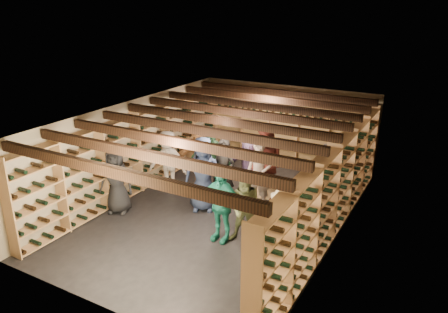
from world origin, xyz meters
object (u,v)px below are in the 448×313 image
person_2 (247,208)px  person_11 (249,165)px  person_7 (259,175)px  crate_stack_right (269,188)px  person_6 (203,174)px  person_8 (266,164)px  person_4 (221,204)px  crate_stack_left (257,185)px  person_5 (202,158)px  person_10 (210,162)px  person_1 (224,173)px  person_9 (168,161)px  crate_loose (270,194)px  person_3 (283,223)px  person_0 (116,180)px  person_12 (328,178)px

person_2 → person_11: bearing=99.0°
person_7 → person_11: size_ratio=1.11×
crate_stack_right → person_6: 1.90m
crate_stack_right → person_8: bearing=-103.6°
person_4 → crate_stack_left: bearing=100.5°
person_6 → person_5: bearing=99.1°
person_10 → person_11: person_10 is taller
person_10 → person_2: bearing=-47.7°
person_2 → crate_stack_left: bearing=93.9°
crate_stack_left → person_11: person_11 is taller
person_1 → person_4: person_1 is taller
person_9 → person_7: bearing=-7.7°
person_1 → person_9: size_ratio=1.04×
person_2 → crate_loose: bearing=85.1°
crate_stack_right → person_4: size_ratio=0.32×
person_5 → person_2: bearing=-51.1°
person_2 → person_3: size_ratio=1.06×
person_2 → person_10: (-1.82, 1.57, 0.15)m
person_0 → person_3: 4.17m
crate_stack_left → person_12: 1.92m
crate_stack_left → person_2: bearing=-70.1°
person_1 → person_5: person_5 is taller
person_2 → person_7: 1.66m
crate_loose → person_4: size_ratio=0.30×
person_11 → person_0: bearing=-150.4°
crate_loose → person_8: person_8 is taller
person_6 → person_7: size_ratio=1.06×
crate_loose → person_7: size_ratio=0.29×
crate_stack_left → person_0: (-2.48, -2.53, 0.57)m
person_3 → person_6: 2.67m
person_2 → person_9: bearing=139.5°
crate_loose → person_5: size_ratio=0.29×
crate_stack_left → person_2: size_ratio=0.37×
person_10 → person_1: bearing=-32.3°
person_3 → person_9: bearing=156.0°
person_1 → person_12: person_1 is taller
person_9 → person_0: bearing=-113.6°
person_5 → crate_stack_right: bearing=0.9°
person_9 → person_10: (1.17, 0.21, 0.12)m
person_4 → person_8: size_ratio=0.87×
person_9 → person_3: bearing=-34.2°
person_4 → person_7: bearing=91.8°
person_2 → person_9: size_ratio=0.97×
person_3 → person_12: 2.43m
person_9 → person_12: size_ratio=0.97×
person_8 → person_10: 1.41m
person_1 → person_3: size_ratio=1.14×
person_2 → person_9: person_9 is taller
person_8 → person_10: person_8 is taller
person_0 → person_4: bearing=-19.6°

